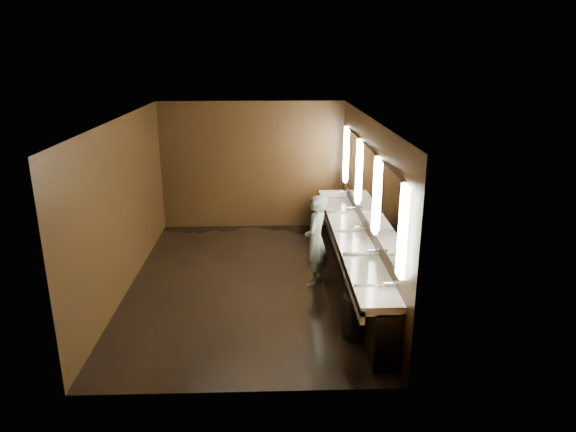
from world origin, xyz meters
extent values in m
plane|color=black|center=(0.00, 0.00, 0.00)|extent=(6.00, 6.00, 0.00)
cube|color=#2D2D2B|center=(0.00, 0.00, 2.80)|extent=(4.00, 6.00, 0.02)
cube|color=black|center=(0.00, 3.00, 1.40)|extent=(4.00, 0.02, 2.80)
cube|color=black|center=(0.00, -3.00, 1.40)|extent=(4.00, 0.02, 2.80)
cube|color=black|center=(-2.00, 0.00, 1.40)|extent=(0.02, 6.00, 2.80)
cube|color=black|center=(2.00, 0.00, 1.40)|extent=(0.02, 6.00, 2.80)
cube|color=black|center=(1.82, 0.00, 0.40)|extent=(0.36, 5.40, 0.81)
cube|color=silver|center=(1.73, 0.00, 0.85)|extent=(0.55, 5.40, 0.12)
cube|color=silver|center=(1.48, 0.00, 0.77)|extent=(0.06, 5.40, 0.18)
cylinder|color=silver|center=(1.91, -2.20, 0.99)|extent=(0.18, 0.04, 0.04)
cylinder|color=silver|center=(1.91, -1.10, 0.99)|extent=(0.18, 0.04, 0.04)
cylinder|color=silver|center=(1.91, 0.00, 0.99)|extent=(0.18, 0.04, 0.04)
cylinder|color=silver|center=(1.91, 1.10, 0.99)|extent=(0.18, 0.04, 0.04)
cylinder|color=silver|center=(1.91, 2.20, 0.99)|extent=(0.18, 0.04, 0.04)
cube|color=white|center=(1.97, -2.40, 1.75)|extent=(0.06, 0.22, 1.15)
cube|color=white|center=(1.99, -1.60, 1.75)|extent=(0.03, 1.32, 1.15)
cube|color=white|center=(1.97, -0.80, 1.75)|extent=(0.06, 0.23, 1.15)
cube|color=white|center=(1.99, 0.00, 1.75)|extent=(0.03, 1.32, 1.15)
cube|color=white|center=(1.97, 0.80, 1.75)|extent=(0.06, 0.23, 1.15)
cube|color=white|center=(1.99, 1.60, 1.75)|extent=(0.03, 1.32, 1.15)
cube|color=white|center=(1.97, 2.40, 1.75)|extent=(0.06, 0.22, 1.15)
imported|color=#7CB2B9|center=(1.15, -0.07, 0.78)|extent=(0.54, 0.66, 1.57)
cylinder|color=black|center=(1.58, -1.80, 0.31)|extent=(0.52, 0.52, 0.62)
camera|label=1|loc=(0.40, -8.10, 3.80)|focal=32.00mm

